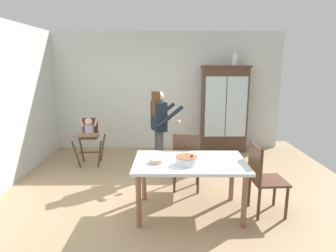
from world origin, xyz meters
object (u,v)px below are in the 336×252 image
Objects in this scene: ceramic_vase at (235,60)px; birthday_cake at (186,160)px; high_chair_with_toddler at (89,133)px; dining_table at (190,168)px; adult_person at (159,122)px; dining_chair_right_end at (262,174)px; serving_bowl at (156,161)px; china_cabinet at (224,109)px; dining_chair_far_side at (186,158)px.

birthday_cake is at bearing -113.13° from ceramic_vase.
high_chair_with_toddler is 0.63× the size of dining_table.
dining_table is at bearing 177.28° from adult_person.
high_chair_with_toddler is 0.99× the size of dining_chair_right_end.
adult_person is 5.47× the size of birthday_cake.
adult_person is 1.53m from dining_table.
serving_bowl is at bearing 171.79° from birthday_cake.
china_cabinet is 3.18m from birthday_cake.
high_chair_with_toddler is at bearing 130.85° from birthday_cake.
serving_bowl is at bearing -171.20° from dining_table.
ceramic_vase is at bearing 13.07° from high_chair_with_toddler.
ceramic_vase is 1.50× the size of serving_bowl.
high_chair_with_toddler reaches higher than serving_bowl.
adult_person is 1.02× the size of dining_table.
birthday_cake is 0.29× the size of dining_chair_right_end.
china_cabinet is 1.30× the size of dining_table.
dining_chair_right_end is (0.95, -0.70, 0.00)m from dining_chair_far_side.
dining_chair_right_end is (1.01, 0.10, -0.24)m from birthday_cake.
ceramic_vase is 0.28× the size of dining_chair_right_end.
ceramic_vase reaches higher than birthday_cake.
dining_chair_right_end is (1.40, 0.04, -0.21)m from serving_bowl.
high_chair_with_toddler is at bearing -29.65° from dining_chair_far_side.
dining_table is 1.56× the size of dining_chair_far_side.
serving_bowl is 0.19× the size of dining_chair_right_end.
dining_table is (-1.22, -2.87, -1.42)m from ceramic_vase.
dining_table is 1.56× the size of dining_chair_right_end.
china_cabinet reaches higher than birthday_cake.
serving_bowl is (-0.39, 0.06, -0.03)m from birthday_cake.
ceramic_vase is at bearing -8.12° from dining_chair_right_end.
dining_chair_far_side is (0.01, 0.68, -0.09)m from dining_table.
adult_person reaches higher than serving_bowl.
dining_chair_far_side reaches higher than high_chair_with_toddler.
adult_person reaches higher than birthday_cake.
adult_person is at bearing -135.44° from china_cabinet.
high_chair_with_toddler is 2.43m from serving_bowl.
serving_bowl is at bearing 160.01° from adult_person.
china_cabinet reaches higher than dining_chair_right_end.
ceramic_vase is 0.18× the size of adult_person.
dining_chair_right_end is (-0.26, -2.89, -1.51)m from ceramic_vase.
adult_person is at bearing 40.66° from dining_chair_right_end.
ceramic_vase is at bearing 60.42° from serving_bowl.
china_cabinet is 3.29m from serving_bowl.
dining_chair_right_end is at bearing -1.46° from dining_table.
china_cabinet is at bearing -110.29° from dining_chair_far_side.
china_cabinet reaches higher than dining_chair_far_side.
dining_table is (1.83, -1.93, -0.01)m from high_chair_with_toddler.
birthday_cake is at bearing 174.07° from adult_person.
ceramic_vase is 3.62m from serving_bowl.
dining_table is (-1.02, -2.86, -0.34)m from china_cabinet.
dining_table is 0.47m from serving_bowl.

